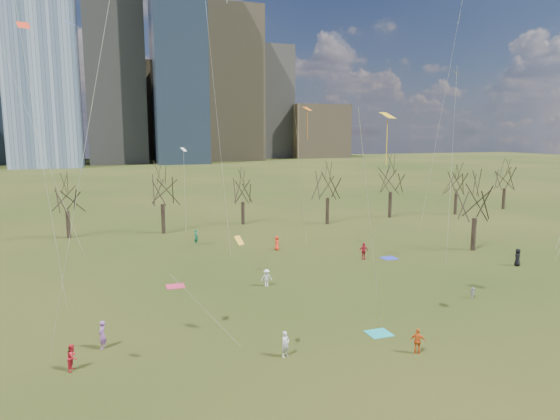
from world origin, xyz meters
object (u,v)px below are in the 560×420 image
object	(u,v)px
blanket_teal	(379,333)
blanket_navy	(389,258)
person_1	(285,344)
person_2	(72,357)
blanket_crimson	(175,286)
person_4	(418,341)

from	to	relation	value
blanket_teal	blanket_navy	xyz separation A→B (m)	(11.71, 17.76, 0.00)
person_1	person_2	distance (m)	12.47
blanket_crimson	person_1	world-z (taller)	person_1
blanket_teal	blanket_crimson	bearing A→B (deg)	127.48
person_1	person_4	bearing A→B (deg)	-39.46
blanket_crimson	person_2	world-z (taller)	person_2
person_4	person_2	bearing A→B (deg)	21.43
person_2	person_4	xyz separation A→B (m)	(20.15, -4.76, 0.02)
blanket_teal	person_2	world-z (taller)	person_2
person_1	person_4	xyz separation A→B (m)	(7.92, -2.31, -0.01)
blanket_crimson	person_2	distance (m)	16.10
blanket_navy	blanket_teal	bearing A→B (deg)	-123.40
person_2	blanket_teal	bearing A→B (deg)	-75.39
person_2	person_4	world-z (taller)	person_4
blanket_teal	person_1	size ratio (longest dim) A/B	0.98
blanket_crimson	blanket_teal	bearing A→B (deg)	-52.52
blanket_teal	person_2	bearing A→B (deg)	176.38
blanket_crimson	person_4	size ratio (longest dim) A/B	0.99
person_1	person_2	size ratio (longest dim) A/B	1.04
person_4	blanket_teal	bearing A→B (deg)	-44.79
person_2	blanket_navy	bearing A→B (deg)	-43.87
blanket_navy	person_1	world-z (taller)	person_1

